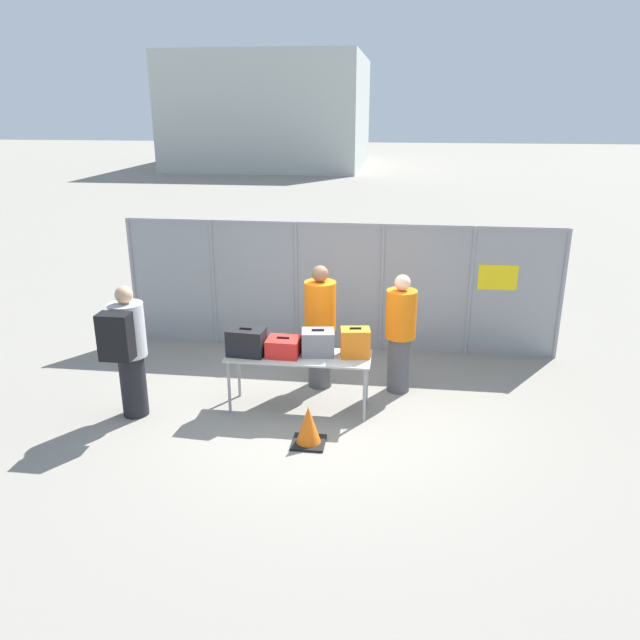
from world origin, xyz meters
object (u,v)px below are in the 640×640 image
Objects in this scene: utility_trailer at (375,282)px; traffic_cone at (308,427)px; inspection_table at (299,360)px; traveler_hooded at (127,348)px; security_worker_far at (400,332)px; suitcase_red at (283,347)px; suitcase_orange at (355,343)px; suitcase_black at (246,342)px; security_worker_near at (320,325)px; suitcase_grey at (318,343)px.

utility_trailer reaches higher than traffic_cone.
inspection_table is at bearing 106.03° from traffic_cone.
security_worker_far is (3.40, 1.23, -0.09)m from traveler_hooded.
suitcase_red is 1.04× the size of suitcase_orange.
utility_trailer is at bearing 73.34° from suitcase_black.
traveler_hooded reaches higher than suitcase_black.
traffic_cone is at bearing 87.35° from security_worker_near.
inspection_table reaches higher than utility_trailer.
traveler_hooded is at bearing -168.45° from suitcase_orange.
suitcase_orange is 0.88m from security_worker_far.
security_worker_near reaches higher than suitcase_orange.
suitcase_grey is at bearing 90.83° from traffic_cone.
suitcase_black is 1.41m from suitcase_orange.
suitcase_grey reaches higher than utility_trailer.
suitcase_orange is 4.77m from utility_trailer.
suitcase_orange reaches higher than inspection_table.
security_worker_near is at bearing 76.18° from inspection_table.
security_worker_far is at bearing -82.77° from utility_trailer.
suitcase_red is 1.18m from traffic_cone.
inspection_table is 0.72m from suitcase_black.
suitcase_red reaches higher than traffic_cone.
traveler_hooded reaches higher than suitcase_red.
utility_trailer is at bearing -103.61° from security_worker_near.
utility_trailer is (0.06, 4.74, -0.52)m from suitcase_orange.
traveler_hooded is at bearing -162.71° from suitcase_black.
security_worker_near reaches higher than traveler_hooded.
security_worker_near is at bearing 128.85° from suitcase_orange.
traffic_cone is at bearing -73.97° from inspection_table.
traffic_cone is (0.01, -0.97, -0.70)m from suitcase_grey.
inspection_table is 4.88m from utility_trailer.
suitcase_black is 0.15× the size of utility_trailer.
security_worker_far is at bearing 173.94° from security_worker_near.
security_worker_far is (0.57, 0.66, -0.07)m from suitcase_orange.
suitcase_grey is at bearing 16.90° from traveler_hooded.
suitcase_grey is (0.44, 0.09, 0.05)m from suitcase_red.
inspection_table is at bearing -174.22° from suitcase_orange.
suitcase_black reaches higher than suitcase_red.
suitcase_orange is 0.23× the size of traveler_hooded.
suitcase_grey is 2.41m from traveler_hooded.
suitcase_black is 1.44m from traffic_cone.
suitcase_black reaches higher than suitcase_grey.
traffic_cone is at bearing -62.68° from suitcase_red.
suitcase_orange reaches higher than traffic_cone.
suitcase_orange is at bearing 5.49° from suitcase_black.
suitcase_orange reaches higher than suitcase_red.
utility_trailer is at bearing 89.32° from suitcase_orange.
security_worker_far is at bearing 23.03° from traveler_hooded.
suitcase_red is at bearing -101.48° from utility_trailer.
traffic_cone is at bearing -115.81° from suitcase_orange.
inspection_table is 3.81× the size of traffic_cone.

